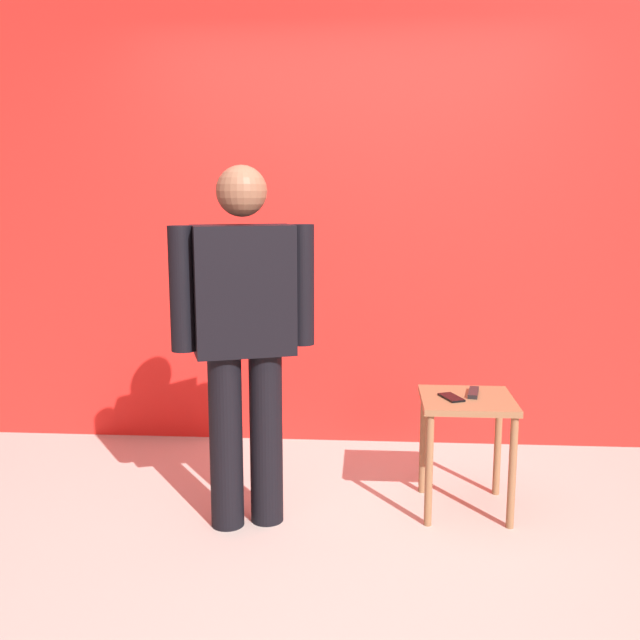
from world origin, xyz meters
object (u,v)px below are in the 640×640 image
(standing_person, at_px, (244,330))
(side_table, at_px, (466,419))
(tv_remote, at_px, (473,392))
(cell_phone, at_px, (451,397))

(standing_person, relative_size, side_table, 2.91)
(standing_person, distance_m, tv_remote, 1.15)
(standing_person, relative_size, tv_remote, 9.63)
(side_table, relative_size, tv_remote, 3.31)
(standing_person, bearing_deg, tv_remote, 14.23)
(side_table, bearing_deg, standing_person, -168.05)
(cell_phone, bearing_deg, tv_remote, 11.00)
(standing_person, distance_m, cell_phone, 1.03)
(cell_phone, xyz_separation_m, tv_remote, (0.11, 0.08, 0.01))
(standing_person, bearing_deg, cell_phone, 11.57)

